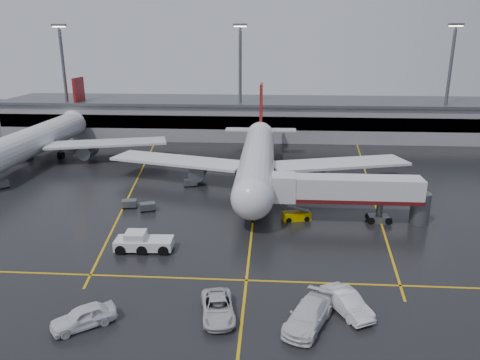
{
  "coord_description": "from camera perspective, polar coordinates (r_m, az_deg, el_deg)",
  "views": [
    {
      "loc": [
        2.12,
        -61.75,
        22.47
      ],
      "look_at": [
        -2.0,
        -2.0,
        4.0
      ],
      "focal_mm": 34.5,
      "sensor_mm": 36.0,
      "label": 1
    }
  ],
  "objects": [
    {
      "name": "terminal",
      "position": [
        111.19,
        2.82,
        7.73
      ],
      "size": [
        122.0,
        19.0,
        8.6
      ],
      "color": "gray",
      "rests_on": "ground"
    },
    {
      "name": "baggage_cart_c",
      "position": [
        73.35,
        -6.15,
        -0.29
      ],
      "size": [
        2.27,
        1.78,
        1.12
      ],
      "color": "#595B60",
      "rests_on": "ground"
    },
    {
      "name": "baggage_cart_b",
      "position": [
        65.53,
        -13.51,
        -2.83
      ],
      "size": [
        2.22,
        1.68,
        1.12
      ],
      "color": "#595B60",
      "rests_on": "ground"
    },
    {
      "name": "service_van_d",
      "position": [
        40.94,
        -18.8,
        -15.7
      ],
      "size": [
        5.4,
        4.81,
        1.77
      ],
      "primitive_type": "imported",
      "rotation": [
        0.0,
        0.0,
        -0.92
      ],
      "color": "white",
      "rests_on": "ground"
    },
    {
      "name": "apron_line_centre",
      "position": [
        65.74,
        1.86,
        -2.85
      ],
      "size": [
        0.25,
        90.0,
        0.02
      ],
      "primitive_type": "cube",
      "color": "gold",
      "rests_on": "ground"
    },
    {
      "name": "jet_bridge",
      "position": [
        59.55,
        13.17,
        -1.47
      ],
      "size": [
        19.9,
        3.4,
        6.05
      ],
      "color": "silver",
      "rests_on": "ground"
    },
    {
      "name": "main_airliner",
      "position": [
        73.77,
        2.18,
        2.8
      ],
      "size": [
        48.8,
        45.6,
        14.1
      ],
      "color": "silver",
      "rests_on": "ground"
    },
    {
      "name": "service_van_b",
      "position": [
        39.38,
        8.43,
        -16.22
      ],
      "size": [
        5.05,
        6.99,
        1.88
      ],
      "primitive_type": "imported",
      "rotation": [
        0.0,
        0.0,
        -0.42
      ],
      "color": "white",
      "rests_on": "ground"
    },
    {
      "name": "service_van_c",
      "position": [
        41.66,
        13.07,
        -14.52
      ],
      "size": [
        4.26,
        5.83,
        1.83
      ],
      "primitive_type": "imported",
      "rotation": [
        0.0,
        0.0,
        0.48
      ],
      "color": "white",
      "rests_on": "ground"
    },
    {
      "name": "light_mast_right",
      "position": [
        110.73,
        24.46,
        11.51
      ],
      "size": [
        3.0,
        1.2,
        25.45
      ],
      "color": "#595B60",
      "rests_on": "ground"
    },
    {
      "name": "baggage_cart_a",
      "position": [
        63.84,
        -11.35,
        -3.22
      ],
      "size": [
        2.35,
        1.97,
        1.12
      ],
      "color": "#595B60",
      "rests_on": "ground"
    },
    {
      "name": "service_van_a",
      "position": [
        40.22,
        -2.74,
        -15.49
      ],
      "size": [
        3.63,
        6.12,
        1.59
      ],
      "primitive_type": "imported",
      "rotation": [
        0.0,
        0.0,
        0.18
      ],
      "color": "silver",
      "rests_on": "ground"
    },
    {
      "name": "pushback_tractor",
      "position": [
        52.37,
        -11.97,
        -7.59
      ],
      "size": [
        6.39,
        2.94,
        2.25
      ],
      "color": "silver",
      "rests_on": "ground"
    },
    {
      "name": "light_mast_mid",
      "position": [
        104.3,
        0.02,
        12.74
      ],
      "size": [
        3.0,
        1.2,
        25.45
      ],
      "color": "#595B60",
      "rests_on": "ground"
    },
    {
      "name": "ground",
      "position": [
        65.74,
        1.86,
        -2.86
      ],
      "size": [
        220.0,
        220.0,
        0.0
      ],
      "primitive_type": "plane",
      "color": "black",
      "rests_on": "ground"
    },
    {
      "name": "apron_line_stop",
      "position": [
        45.7,
        0.8,
        -12.3
      ],
      "size": [
        60.0,
        0.25,
        0.02
      ],
      "primitive_type": "cube",
      "color": "gold",
      "rests_on": "ground"
    },
    {
      "name": "apron_line_right",
      "position": [
        76.84,
        15.69,
        -0.51
      ],
      "size": [
        7.57,
        69.64,
        0.02
      ],
      "primitive_type": "cube",
      "rotation": [
        0.0,
        0.0,
        -0.1
      ],
      "color": "gold",
      "rests_on": "ground"
    },
    {
      "name": "apron_line_left",
      "position": [
        78.37,
        -12.63,
        0.06
      ],
      "size": [
        9.99,
        69.35,
        0.02
      ],
      "primitive_type": "cube",
      "rotation": [
        0.0,
        0.0,
        0.14
      ],
      "color": "gold",
      "rests_on": "ground"
    },
    {
      "name": "belt_loader",
      "position": [
        60.0,
        6.96,
        -4.41
      ],
      "size": [
        3.85,
        2.41,
        2.27
      ],
      "color": "#C9A100",
      "rests_on": "ground"
    },
    {
      "name": "baggage_cart_e",
      "position": [
        81.13,
        -27.37,
        -0.45
      ],
      "size": [
        2.38,
        2.26,
        1.12
      ],
      "color": "#595B60",
      "rests_on": "ground"
    },
    {
      "name": "second_airliner",
      "position": [
        96.14,
        -23.55,
        4.76
      ],
      "size": [
        48.8,
        45.6,
        14.1
      ],
      "color": "silver",
      "rests_on": "ground"
    },
    {
      "name": "light_mast_left",
      "position": [
        114.23,
        -20.91,
        12.04
      ],
      "size": [
        3.0,
        1.2,
        25.45
      ],
      "color": "#595B60",
      "rests_on": "ground"
    }
  ]
}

